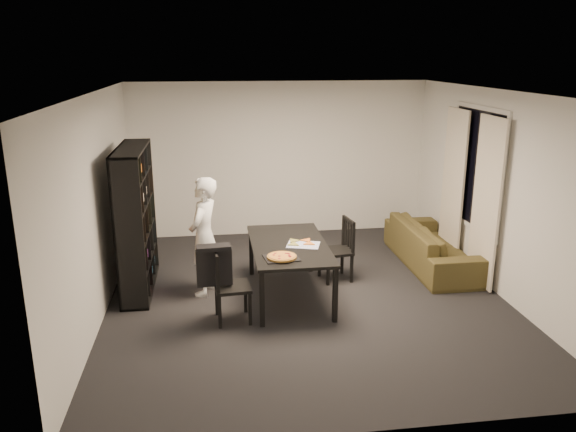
{
  "coord_description": "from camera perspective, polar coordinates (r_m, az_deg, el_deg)",
  "views": [
    {
      "loc": [
        -1.16,
        -6.6,
        3.03
      ],
      "look_at": [
        -0.22,
        0.16,
        1.05
      ],
      "focal_mm": 35.0,
      "sensor_mm": 36.0,
      "label": 1
    }
  ],
  "objects": [
    {
      "name": "kitchen_towel",
      "position": [
        7.07,
        1.56,
        -2.94
      ],
      "size": [
        0.47,
        0.4,
        0.01
      ],
      "primitive_type": "cube",
      "rotation": [
        0.0,
        0.0,
        -0.29
      ],
      "color": "white",
      "rests_on": "dining_table"
    },
    {
      "name": "bookshelf",
      "position": [
        7.56,
        -15.18,
        -0.37
      ],
      "size": [
        0.35,
        1.5,
        1.9
      ],
      "primitive_type": "cube",
      "color": "black",
      "rests_on": "room"
    },
    {
      "name": "pepperoni_pizza",
      "position": [
        6.6,
        -0.64,
        -4.15
      ],
      "size": [
        0.35,
        0.35,
        0.03
      ],
      "rotation": [
        0.0,
        0.0,
        -0.15
      ],
      "color": "olive",
      "rests_on": "dining_table"
    },
    {
      "name": "chair_right",
      "position": [
        7.77,
        5.44,
        -2.95
      ],
      "size": [
        0.46,
        0.46,
        0.87
      ],
      "rotation": [
        0.0,
        0.0,
        -1.41
      ],
      "color": "black",
      "rests_on": "room"
    },
    {
      "name": "person",
      "position": [
        7.27,
        -8.53,
        -2.08
      ],
      "size": [
        0.55,
        0.66,
        1.55
      ],
      "primitive_type": "imported",
      "rotation": [
        0.0,
        0.0,
        -1.94
      ],
      "color": "white",
      "rests_on": "room"
    },
    {
      "name": "chair_left",
      "position": [
        6.57,
        -6.41,
        -6.59
      ],
      "size": [
        0.44,
        0.44,
        0.88
      ],
      "rotation": [
        0.0,
        0.0,
        1.66
      ],
      "color": "black",
      "rests_on": "room"
    },
    {
      "name": "curtain_left",
      "position": [
        7.8,
        19.48,
        1.29
      ],
      "size": [
        0.03,
        0.7,
        2.25
      ],
      "primitive_type": "cube",
      "color": "silver",
      "rests_on": "room"
    },
    {
      "name": "window_pane",
      "position": [
        8.22,
        18.61,
        4.59
      ],
      "size": [
        0.02,
        1.4,
        1.6
      ],
      "primitive_type": "cube",
      "color": "black",
      "rests_on": "room"
    },
    {
      "name": "pizza_slices",
      "position": [
        7.14,
        1.28,
        -2.67
      ],
      "size": [
        0.37,
        0.32,
        0.01
      ],
      "primitive_type": null,
      "rotation": [
        0.0,
        0.0,
        0.02
      ],
      "color": "#D98A43",
      "rests_on": "dining_table"
    },
    {
      "name": "sofa",
      "position": [
        8.58,
        14.48,
        -2.87
      ],
      "size": [
        0.82,
        2.11,
        0.61
      ],
      "primitive_type": "imported",
      "rotation": [
        0.0,
        0.0,
        1.57
      ],
      "color": "#41361A",
      "rests_on": "room"
    },
    {
      "name": "dining_table",
      "position": [
        7.14,
        0.11,
        -3.32
      ],
      "size": [
        0.95,
        1.71,
        0.71
      ],
      "color": "black",
      "rests_on": "room"
    },
    {
      "name": "baking_tray",
      "position": [
        6.63,
        -0.67,
        -4.26
      ],
      "size": [
        0.44,
        0.37,
        0.01
      ],
      "primitive_type": "cube",
      "rotation": [
        0.0,
        0.0,
        0.13
      ],
      "color": "black",
      "rests_on": "dining_table"
    },
    {
      "name": "curtain_right",
      "position": [
        8.71,
        16.42,
        3.04
      ],
      "size": [
        0.03,
        0.7,
        2.25
      ],
      "primitive_type": "cube",
      "color": "silver",
      "rests_on": "room"
    },
    {
      "name": "window_frame",
      "position": [
        8.21,
        18.58,
        4.59
      ],
      "size": [
        0.03,
        1.52,
        1.72
      ],
      "primitive_type": "cube",
      "color": "white",
      "rests_on": "room"
    },
    {
      "name": "draped_jacket",
      "position": [
        6.48,
        -7.52,
        -4.84
      ],
      "size": [
        0.41,
        0.2,
        0.48
      ],
      "rotation": [
        0.0,
        0.0,
        1.66
      ],
      "color": "black",
      "rests_on": "chair_left"
    },
    {
      "name": "room",
      "position": [
        6.93,
        1.95,
        1.69
      ],
      "size": [
        5.01,
        5.51,
        2.61
      ],
      "color": "black",
      "rests_on": "ground"
    }
  ]
}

